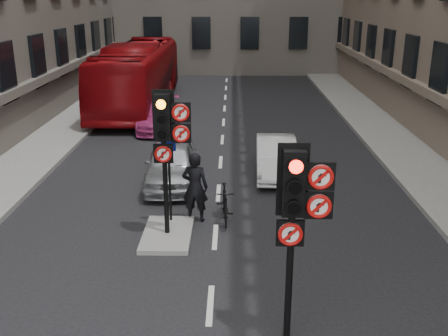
{
  "coord_description": "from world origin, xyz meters",
  "views": [
    {
      "loc": [
        0.42,
        -6.86,
        5.87
      ],
      "look_at": [
        0.26,
        2.74,
        2.6
      ],
      "focal_mm": 42.0,
      "sensor_mm": 36.0,
      "label": 1
    }
  ],
  "objects_px": {
    "signal_far": "(167,133)",
    "motorcyclist": "(195,187)",
    "motorcycle": "(225,204)",
    "car_silver": "(172,163)",
    "info_sign": "(169,168)",
    "car_white": "(276,157)",
    "signal_near": "(298,204)",
    "bus_red": "(138,76)",
    "car_pink": "(160,116)"
  },
  "relations": [
    {
      "from": "signal_near",
      "to": "car_white",
      "type": "bearing_deg",
      "value": 87.46
    },
    {
      "from": "car_silver",
      "to": "car_white",
      "type": "relative_size",
      "value": 1.07
    },
    {
      "from": "signal_near",
      "to": "info_sign",
      "type": "xyz_separation_m",
      "value": [
        -2.68,
        4.74,
        -1.02
      ]
    },
    {
      "from": "signal_near",
      "to": "motorcycle",
      "type": "bearing_deg",
      "value": 104.12
    },
    {
      "from": "signal_near",
      "to": "bus_red",
      "type": "distance_m",
      "value": 20.24
    },
    {
      "from": "car_silver",
      "to": "car_white",
      "type": "bearing_deg",
      "value": 12.62
    },
    {
      "from": "signal_far",
      "to": "motorcycle",
      "type": "distance_m",
      "value": 2.78
    },
    {
      "from": "signal_far",
      "to": "bus_red",
      "type": "relative_size",
      "value": 0.3
    },
    {
      "from": "motorcycle",
      "to": "motorcyclist",
      "type": "relative_size",
      "value": 0.84
    },
    {
      "from": "car_silver",
      "to": "motorcyclist",
      "type": "bearing_deg",
      "value": -74.24
    },
    {
      "from": "motorcycle",
      "to": "motorcyclist",
      "type": "xyz_separation_m",
      "value": [
        -0.79,
        0.0,
        0.47
      ]
    },
    {
      "from": "motorcyclist",
      "to": "car_pink",
      "type": "bearing_deg",
      "value": -68.36
    },
    {
      "from": "car_white",
      "to": "motorcycle",
      "type": "height_order",
      "value": "car_white"
    },
    {
      "from": "car_white",
      "to": "car_pink",
      "type": "bearing_deg",
      "value": 129.86
    },
    {
      "from": "car_silver",
      "to": "motorcycle",
      "type": "relative_size",
      "value": 2.47
    },
    {
      "from": "bus_red",
      "to": "motorcycle",
      "type": "height_order",
      "value": "bus_red"
    },
    {
      "from": "motorcycle",
      "to": "motorcyclist",
      "type": "distance_m",
      "value": 0.91
    },
    {
      "from": "signal_far",
      "to": "motorcycle",
      "type": "xyz_separation_m",
      "value": [
        1.34,
        1.01,
        -2.22
      ]
    },
    {
      "from": "car_silver",
      "to": "info_sign",
      "type": "xyz_separation_m",
      "value": [
        0.31,
        -3.11,
        0.89
      ]
    },
    {
      "from": "car_white",
      "to": "signal_near",
      "type": "bearing_deg",
      "value": -90.82
    },
    {
      "from": "signal_far",
      "to": "bus_red",
      "type": "distance_m",
      "value": 15.72
    },
    {
      "from": "signal_far",
      "to": "signal_near",
      "type": "bearing_deg",
      "value": -56.98
    },
    {
      "from": "motorcycle",
      "to": "info_sign",
      "type": "xyz_separation_m",
      "value": [
        -1.42,
        -0.27,
        1.08
      ]
    },
    {
      "from": "car_silver",
      "to": "car_pink",
      "type": "relative_size",
      "value": 0.97
    },
    {
      "from": "car_white",
      "to": "motorcyclist",
      "type": "bearing_deg",
      "value": -121.18
    },
    {
      "from": "signal_near",
      "to": "car_silver",
      "type": "relative_size",
      "value": 0.9
    },
    {
      "from": "car_white",
      "to": "car_pink",
      "type": "relative_size",
      "value": 0.91
    },
    {
      "from": "signal_far",
      "to": "motorcyclist",
      "type": "relative_size",
      "value": 1.88
    },
    {
      "from": "motorcyclist",
      "to": "car_silver",
      "type": "bearing_deg",
      "value": -63.05
    },
    {
      "from": "car_white",
      "to": "signal_far",
      "type": "bearing_deg",
      "value": -120.36
    },
    {
      "from": "car_silver",
      "to": "signal_near",
      "type": "bearing_deg",
      "value": -71.75
    },
    {
      "from": "signal_near",
      "to": "car_white",
      "type": "relative_size",
      "value": 0.96
    },
    {
      "from": "signal_far",
      "to": "car_white",
      "type": "xyz_separation_m",
      "value": [
        2.99,
        4.77,
        -2.09
      ]
    },
    {
      "from": "motorcycle",
      "to": "motorcyclist",
      "type": "bearing_deg",
      "value": 176.3
    },
    {
      "from": "car_pink",
      "to": "motorcycle",
      "type": "distance_m",
      "value": 10.19
    },
    {
      "from": "signal_near",
      "to": "motorcyclist",
      "type": "distance_m",
      "value": 5.65
    },
    {
      "from": "car_pink",
      "to": "info_sign",
      "type": "distance_m",
      "value": 10.17
    },
    {
      "from": "info_sign",
      "to": "car_white",
      "type": "bearing_deg",
      "value": 54.66
    },
    {
      "from": "motorcyclist",
      "to": "car_white",
      "type": "bearing_deg",
      "value": -114.29
    },
    {
      "from": "car_silver",
      "to": "bus_red",
      "type": "relative_size",
      "value": 0.33
    },
    {
      "from": "motorcyclist",
      "to": "motorcycle",
      "type": "bearing_deg",
      "value": -171.39
    },
    {
      "from": "signal_near",
      "to": "car_pink",
      "type": "height_order",
      "value": "signal_near"
    },
    {
      "from": "bus_red",
      "to": "motorcyclist",
      "type": "distance_m",
      "value": 14.86
    },
    {
      "from": "signal_far",
      "to": "car_silver",
      "type": "distance_m",
      "value": 4.37
    },
    {
      "from": "signal_far",
      "to": "car_white",
      "type": "distance_m",
      "value": 6.0
    },
    {
      "from": "signal_near",
      "to": "motorcyclist",
      "type": "bearing_deg",
      "value": 112.21
    },
    {
      "from": "car_pink",
      "to": "bus_red",
      "type": "bearing_deg",
      "value": 109.73
    },
    {
      "from": "car_pink",
      "to": "bus_red",
      "type": "distance_m",
      "value": 5.0
    },
    {
      "from": "signal_near",
      "to": "info_sign",
      "type": "distance_m",
      "value": 5.54
    },
    {
      "from": "car_white",
      "to": "info_sign",
      "type": "relative_size",
      "value": 1.66
    }
  ]
}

